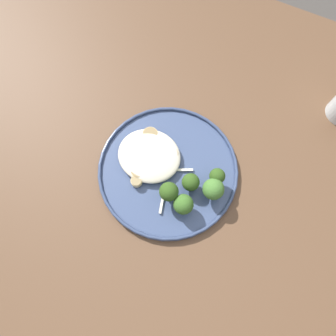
% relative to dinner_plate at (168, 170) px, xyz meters
% --- Properties ---
extents(ground, '(6.00, 6.00, 0.00)m').
position_rel_dinner_plate_xyz_m(ground, '(0.01, -0.05, -0.75)').
color(ground, '#47423D').
extents(wooden_dining_table, '(1.40, 1.00, 0.74)m').
position_rel_dinner_plate_xyz_m(wooden_dining_table, '(0.01, -0.05, -0.09)').
color(wooden_dining_table, brown).
rests_on(wooden_dining_table, ground).
extents(dinner_plate, '(0.29, 0.29, 0.02)m').
position_rel_dinner_plate_xyz_m(dinner_plate, '(0.00, 0.00, 0.00)').
color(dinner_plate, '#38476B').
rests_on(dinner_plate, wooden_dining_table).
extents(noodle_bed, '(0.13, 0.12, 0.03)m').
position_rel_dinner_plate_xyz_m(noodle_bed, '(0.05, -0.01, 0.01)').
color(noodle_bed, beige).
rests_on(noodle_bed, dinner_plate).
extents(seared_scallop_rear_pale, '(0.03, 0.03, 0.02)m').
position_rel_dinner_plate_xyz_m(seared_scallop_rear_pale, '(0.06, 0.00, 0.01)').
color(seared_scallop_rear_pale, beige).
rests_on(seared_scallop_rear_pale, dinner_plate).
extents(seared_scallop_center_golden, '(0.03, 0.03, 0.01)m').
position_rel_dinner_plate_xyz_m(seared_scallop_center_golden, '(0.01, -0.03, 0.01)').
color(seared_scallop_center_golden, beige).
rests_on(seared_scallop_center_golden, dinner_plate).
extents(seared_scallop_large_seared, '(0.03, 0.03, 0.02)m').
position_rel_dinner_plate_xyz_m(seared_scallop_large_seared, '(0.05, 0.03, 0.01)').
color(seared_scallop_large_seared, '#DBB77A').
rests_on(seared_scallop_large_seared, dinner_plate).
extents(seared_scallop_front_small, '(0.03, 0.03, 0.02)m').
position_rel_dinner_plate_xyz_m(seared_scallop_front_small, '(0.03, 0.02, 0.01)').
color(seared_scallop_front_small, beige).
rests_on(seared_scallop_front_small, dinner_plate).
extents(seared_scallop_left_edge, '(0.02, 0.02, 0.01)m').
position_rel_dinner_plate_xyz_m(seared_scallop_left_edge, '(0.04, 0.05, 0.01)').
color(seared_scallop_left_edge, '#E5C689').
rests_on(seared_scallop_left_edge, dinner_plate).
extents(seared_scallop_tiny_bay, '(0.03, 0.03, 0.02)m').
position_rel_dinner_plate_xyz_m(seared_scallop_tiny_bay, '(0.07, -0.04, 0.01)').
color(seared_scallop_tiny_bay, '#DBB77A').
rests_on(seared_scallop_tiny_bay, dinner_plate).
extents(broccoli_floret_center_pile, '(0.04, 0.04, 0.06)m').
position_rel_dinner_plate_xyz_m(broccoli_floret_center_pile, '(-0.10, 0.01, 0.04)').
color(broccoli_floret_center_pile, '#7A994C').
rests_on(broccoli_floret_center_pile, dinner_plate).
extents(broccoli_floret_small_sprig, '(0.04, 0.04, 0.05)m').
position_rel_dinner_plate_xyz_m(broccoli_floret_small_sprig, '(-0.06, 0.01, 0.03)').
color(broccoli_floret_small_sprig, '#7A994C').
rests_on(broccoli_floret_small_sprig, dinner_plate).
extents(broccoli_floret_right_tilted, '(0.04, 0.04, 0.05)m').
position_rel_dinner_plate_xyz_m(broccoli_floret_right_tilted, '(-0.06, 0.06, 0.03)').
color(broccoli_floret_right_tilted, '#89A356').
rests_on(broccoli_floret_right_tilted, dinner_plate).
extents(broccoli_floret_near_rim, '(0.04, 0.04, 0.06)m').
position_rel_dinner_plate_xyz_m(broccoli_floret_near_rim, '(-0.03, 0.05, 0.04)').
color(broccoli_floret_near_rim, '#7A994C').
rests_on(broccoli_floret_near_rim, dinner_plate).
extents(broccoli_floret_split_head, '(0.03, 0.03, 0.05)m').
position_rel_dinner_plate_xyz_m(broccoli_floret_split_head, '(-0.10, -0.02, 0.04)').
color(broccoli_floret_split_head, '#7A994C').
rests_on(broccoli_floret_split_head, dinner_plate).
extents(onion_sliver_pale_crescent, '(0.02, 0.04, 0.00)m').
position_rel_dinner_plate_xyz_m(onion_sliver_pale_crescent, '(-0.02, 0.07, 0.01)').
color(onion_sliver_pale_crescent, silver).
rests_on(onion_sliver_pale_crescent, dinner_plate).
extents(onion_sliver_curled_piece, '(0.04, 0.02, 0.00)m').
position_rel_dinner_plate_xyz_m(onion_sliver_curled_piece, '(-0.03, -0.01, 0.01)').
color(onion_sliver_curled_piece, silver).
rests_on(onion_sliver_curled_piece, dinner_plate).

